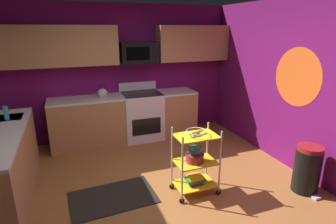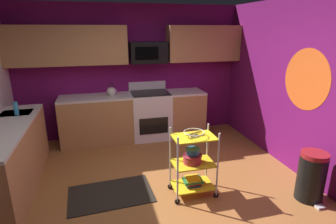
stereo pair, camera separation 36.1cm
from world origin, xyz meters
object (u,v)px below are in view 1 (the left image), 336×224
(mixing_bowl_large, at_px, (195,157))
(dish_soap_bottle, at_px, (6,113))
(oven_range, at_px, (142,115))
(rolling_cart, at_px, (195,162))
(mixing_bowl_small, at_px, (195,150))
(book_stack, at_px, (195,179))
(trash_can, at_px, (307,169))
(microwave, at_px, (139,53))
(fruit_bowl, at_px, (196,132))
(kettle, at_px, (102,93))

(mixing_bowl_large, bearing_deg, dish_soap_bottle, 151.72)
(oven_range, relative_size, rolling_cart, 1.20)
(mixing_bowl_large, relative_size, mixing_bowl_small, 1.38)
(book_stack, distance_m, trash_can, 1.52)
(rolling_cart, bearing_deg, oven_range, 94.13)
(mixing_bowl_small, relative_size, trash_can, 0.28)
(microwave, height_order, book_stack, microwave)
(mixing_bowl_small, distance_m, dish_soap_bottle, 2.66)
(mixing_bowl_large, distance_m, dish_soap_bottle, 2.67)
(oven_range, relative_size, mixing_bowl_small, 6.04)
(mixing_bowl_small, bearing_deg, fruit_bowl, -87.82)
(book_stack, height_order, kettle, kettle)
(book_stack, bearing_deg, mixing_bowl_large, 180.00)
(oven_range, distance_m, mixing_bowl_small, 2.11)
(mixing_bowl_large, bearing_deg, trash_can, -19.15)
(microwave, distance_m, rolling_cart, 2.56)
(mixing_bowl_small, xyz_separation_m, trash_can, (1.43, -0.52, -0.29))
(book_stack, relative_size, trash_can, 0.39)
(rolling_cart, bearing_deg, microwave, 93.95)
(fruit_bowl, height_order, dish_soap_bottle, dish_soap_bottle)
(mixing_bowl_large, xyz_separation_m, dish_soap_bottle, (-2.31, 1.24, 0.50))
(rolling_cart, distance_m, dish_soap_bottle, 2.70)
(microwave, distance_m, mixing_bowl_large, 2.53)
(dish_soap_bottle, bearing_deg, book_stack, -28.12)
(mixing_bowl_large, distance_m, book_stack, 0.33)
(mixing_bowl_small, bearing_deg, microwave, 93.96)
(microwave, height_order, fruit_bowl, microwave)
(fruit_bowl, distance_m, book_stack, 0.69)
(oven_range, bearing_deg, mixing_bowl_small, -85.85)
(mixing_bowl_small, bearing_deg, rolling_cart, -87.82)
(mixing_bowl_small, bearing_deg, trash_can, -20.13)
(book_stack, height_order, dish_soap_bottle, dish_soap_bottle)
(rolling_cart, distance_m, book_stack, 0.27)
(dish_soap_bottle, bearing_deg, fruit_bowl, -28.12)
(mixing_bowl_small, bearing_deg, mixing_bowl_large, -122.36)
(trash_can, bearing_deg, mixing_bowl_small, 159.87)
(rolling_cart, height_order, dish_soap_bottle, dish_soap_bottle)
(trash_can, bearing_deg, fruit_bowl, 160.66)
(book_stack, bearing_deg, mixing_bowl_small, 92.18)
(rolling_cart, bearing_deg, mixing_bowl_small, 92.18)
(mixing_bowl_small, xyz_separation_m, book_stack, (0.00, -0.02, -0.43))
(rolling_cart, xyz_separation_m, mixing_bowl_small, (-0.00, 0.02, 0.17))
(dish_soap_bottle, xyz_separation_m, trash_can, (3.76, -1.75, -0.69))
(microwave, relative_size, dish_soap_bottle, 3.50)
(oven_range, relative_size, dish_soap_bottle, 5.50)
(microwave, height_order, mixing_bowl_small, microwave)
(oven_range, height_order, book_stack, oven_range)
(mixing_bowl_large, xyz_separation_m, trash_can, (1.45, -0.50, -0.19))
(mixing_bowl_large, height_order, book_stack, mixing_bowl_large)
(oven_range, bearing_deg, mixing_bowl_large, -86.28)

